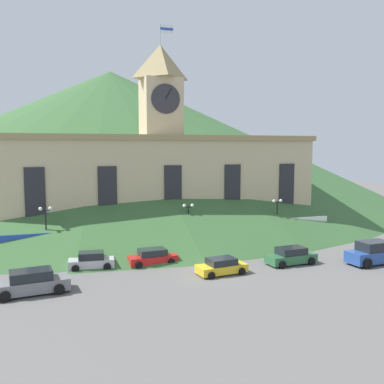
# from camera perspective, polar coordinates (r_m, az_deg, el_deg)

# --- Properties ---
(ground_plane) EXTENTS (160.00, 160.00, 0.00)m
(ground_plane) POSITION_cam_1_polar(r_m,az_deg,el_deg) (36.93, 3.23, -10.71)
(ground_plane) COLOR #605E5B
(civic_building) EXTENTS (36.93, 10.82, 25.24)m
(civic_building) POSITION_cam_1_polar(r_m,az_deg,el_deg) (52.80, -4.12, 1.62)
(civic_building) COLOR #C6B289
(civic_building) RESTS_ON ground
(banner_fence) EXTENTS (36.20, 0.12, 2.47)m
(banner_fence) POSITION_cam_1_polar(r_m,az_deg,el_deg) (45.49, -1.36, -5.92)
(banner_fence) COLOR #2347B2
(banner_fence) RESTS_ON ground
(hillside_backdrop) EXTENTS (116.84, 116.84, 26.73)m
(hillside_backdrop) POSITION_cam_1_polar(r_m,az_deg,el_deg) (94.62, -10.76, 7.53)
(hillside_backdrop) COLOR #386033
(hillside_backdrop) RESTS_ON ground
(street_lamp_left) EXTENTS (1.26, 0.36, 4.92)m
(street_lamp_left) POSITION_cam_1_polar(r_m,az_deg,el_deg) (43.66, -18.92, -3.60)
(street_lamp_left) COLOR black
(street_lamp_left) RESTS_ON ground
(street_lamp_center) EXTENTS (1.26, 0.36, 4.57)m
(street_lamp_center) POSITION_cam_1_polar(r_m,az_deg,el_deg) (45.94, -0.50, -3.09)
(street_lamp_center) COLOR black
(street_lamp_center) RESTS_ON ground
(street_lamp_far_left) EXTENTS (1.26, 0.36, 4.65)m
(street_lamp_far_left) POSITION_cam_1_polar(r_m,az_deg,el_deg) (50.34, 11.28, -2.36)
(street_lamp_far_left) COLOR black
(street_lamp_far_left) RESTS_ON ground
(car_yellow_coupe) EXTENTS (4.37, 2.48, 1.35)m
(car_yellow_coupe) POSITION_cam_1_polar(r_m,az_deg,el_deg) (36.54, 3.95, -9.88)
(car_yellow_coupe) COLOR yellow
(car_yellow_coupe) RESTS_ON ground
(car_blue_van) EXTENTS (5.22, 2.63, 2.10)m
(car_blue_van) POSITION_cam_1_polar(r_m,az_deg,el_deg) (42.75, 23.05, -7.54)
(car_blue_van) COLOR #284C99
(car_blue_van) RESTS_ON ground
(car_green_wagon) EXTENTS (4.71, 2.38, 1.55)m
(car_green_wagon) POSITION_cam_1_polar(r_m,az_deg,el_deg) (40.39, 13.06, -8.35)
(car_green_wagon) COLOR #2D663D
(car_green_wagon) RESTS_ON ground
(car_silver_hatch) EXTENTS (4.06, 2.34, 1.50)m
(car_silver_hatch) POSITION_cam_1_polar(r_m,az_deg,el_deg) (38.90, -13.27, -8.95)
(car_silver_hatch) COLOR #B7B7BC
(car_silver_hatch) RESTS_ON ground
(car_red_sedan) EXTENTS (4.48, 2.29, 1.45)m
(car_red_sedan) POSITION_cam_1_polar(r_m,az_deg,el_deg) (39.38, -5.30, -8.66)
(car_red_sedan) COLOR red
(car_red_sedan) RESTS_ON ground
(car_gray_pickup) EXTENTS (5.48, 2.82, 1.75)m
(car_gray_pickup) POSITION_cam_1_polar(r_m,az_deg,el_deg) (33.76, -20.64, -11.27)
(car_gray_pickup) COLOR slate
(car_gray_pickup) RESTS_ON ground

